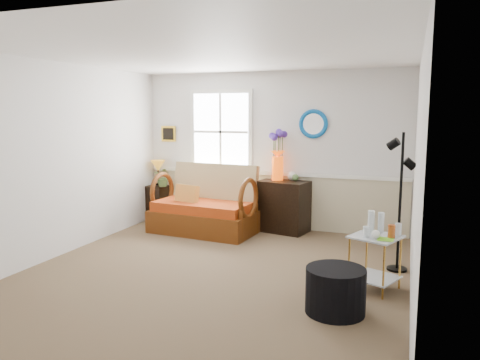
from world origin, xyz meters
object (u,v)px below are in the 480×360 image
(lamp_stand, at_px, (159,203))
(cabinet, at_px, (283,206))
(floor_lamp, at_px, (400,203))
(loveseat, at_px, (204,199))
(side_table, at_px, (375,263))
(ottoman, at_px, (335,291))

(lamp_stand, bearing_deg, cabinet, -0.98)
(floor_lamp, bearing_deg, loveseat, -179.09)
(side_table, bearing_deg, floor_lamp, 73.45)
(lamp_stand, xyz_separation_m, floor_lamp, (4.14, -1.41, 0.54))
(loveseat, distance_m, lamp_stand, 1.27)
(cabinet, height_order, side_table, cabinet)
(lamp_stand, bearing_deg, ottoman, -38.95)
(floor_lamp, bearing_deg, ottoman, -92.04)
(loveseat, bearing_deg, ottoman, -38.86)
(loveseat, distance_m, side_table, 3.24)
(cabinet, relative_size, floor_lamp, 0.49)
(loveseat, distance_m, cabinet, 1.29)
(side_table, height_order, ottoman, side_table)
(ottoman, bearing_deg, lamp_stand, 141.05)
(loveseat, relative_size, ottoman, 2.86)
(lamp_stand, distance_m, side_table, 4.48)
(cabinet, distance_m, floor_lamp, 2.31)
(cabinet, bearing_deg, side_table, -41.17)
(lamp_stand, height_order, side_table, lamp_stand)
(lamp_stand, relative_size, cabinet, 0.75)
(side_table, xyz_separation_m, ottoman, (-0.31, -0.76, -0.08))
(cabinet, distance_m, side_table, 2.65)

